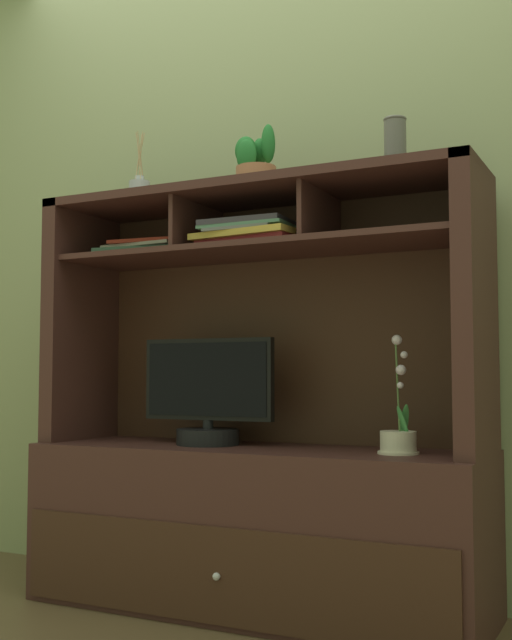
# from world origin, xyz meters

# --- Properties ---
(floor_plane) EXTENTS (6.00, 6.00, 0.02)m
(floor_plane) POSITION_xyz_m (0.00, 0.00, -0.01)
(floor_plane) COLOR brown
(floor_plane) RESTS_ON ground
(back_wall) EXTENTS (6.00, 0.02, 2.80)m
(back_wall) POSITION_xyz_m (0.00, 0.28, 1.40)
(back_wall) COLOR #8E9A6B
(back_wall) RESTS_ON ground
(media_console) EXTENTS (1.53, 0.53, 1.41)m
(media_console) POSITION_xyz_m (0.00, 0.01, 0.42)
(media_console) COLOR #3F221F
(media_console) RESTS_ON ground
(tv_monitor) EXTENTS (0.49, 0.22, 0.36)m
(tv_monitor) POSITION_xyz_m (-0.18, -0.02, 0.69)
(tv_monitor) COLOR black
(tv_monitor) RESTS_ON media_console
(potted_orchid) EXTENTS (0.13, 0.13, 0.36)m
(potted_orchid) POSITION_xyz_m (0.50, -0.03, 0.59)
(potted_orchid) COLOR beige
(potted_orchid) RESTS_ON media_console
(magazine_stack_left) EXTENTS (0.39, 0.28, 0.08)m
(magazine_stack_left) POSITION_xyz_m (-0.00, -0.03, 1.25)
(magazine_stack_left) COLOR #A93039
(magazine_stack_left) RESTS_ON media_console
(magazine_stack_centre) EXTENTS (0.39, 0.27, 0.06)m
(magazine_stack_centre) POSITION_xyz_m (-0.47, 0.05, 1.23)
(magazine_stack_centre) COLOR #333039
(magazine_stack_centre) RESTS_ON media_console
(diffuser_bottle) EXTENTS (0.08, 0.08, 0.27)m
(diffuser_bottle) POSITION_xyz_m (-0.50, 0.02, 1.46)
(diffuser_bottle) COLOR #ABB0B7
(diffuser_bottle) RESTS_ON media_console
(potted_succulent) EXTENTS (0.16, 0.16, 0.22)m
(potted_succulent) POSITION_xyz_m (-0.00, -0.00, 1.49)
(potted_succulent) COLOR #A96845
(potted_succulent) RESTS_ON media_console
(ceramic_vase) EXTENTS (0.07, 0.07, 0.17)m
(ceramic_vase) POSITION_xyz_m (0.50, -0.02, 1.49)
(ceramic_vase) COLOR #5D5B55
(ceramic_vase) RESTS_ON media_console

